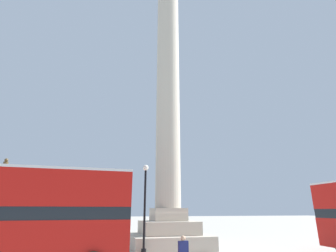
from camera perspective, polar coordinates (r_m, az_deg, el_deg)
name	(u,v)px	position (r m, az deg, el deg)	size (l,w,h in m)	color
ground_plane	(168,248)	(21.33, 0.00, -24.95)	(200.00, 200.00, 0.00)	#ADA89E
monument_column	(168,120)	(22.40, 0.00, 1.28)	(5.60, 5.60, 26.51)	#BCB29E
bus_b	(13,214)	(14.04, -30.69, -16.16)	(10.22, 3.10, 4.50)	#B7140F
street_lamp	(145,206)	(17.52, -5.08, -16.94)	(0.38, 0.38, 5.52)	black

